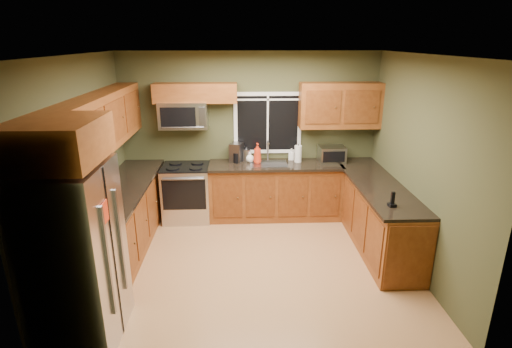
{
  "coord_description": "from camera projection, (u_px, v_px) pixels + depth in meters",
  "views": [
    {
      "loc": [
        -0.15,
        -4.72,
        2.87
      ],
      "look_at": [
        0.05,
        0.35,
        1.15
      ],
      "focal_mm": 28.0,
      "sensor_mm": 36.0,
      "label": 1
    }
  ],
  "objects": [
    {
      "name": "floor",
      "position": [
        253.0,
        263.0,
        5.39
      ],
      "size": [
        4.2,
        4.2,
        0.0
      ],
      "primitive_type": "plane",
      "color": "#A9774A",
      "rests_on": "ground"
    },
    {
      "name": "ceiling",
      "position": [
        253.0,
        55.0,
        4.52
      ],
      "size": [
        4.2,
        4.2,
        0.0
      ],
      "primitive_type": "plane",
      "rotation": [
        3.14,
        0.0,
        0.0
      ],
      "color": "white",
      "rests_on": "back_wall"
    },
    {
      "name": "back_wall",
      "position": [
        250.0,
        135.0,
        6.66
      ],
      "size": [
        4.2,
        0.0,
        4.2
      ],
      "primitive_type": "plane",
      "rotation": [
        1.57,
        0.0,
        0.0
      ],
      "color": "#3F4126",
      "rests_on": "ground"
    },
    {
      "name": "front_wall",
      "position": [
        260.0,
        235.0,
        3.25
      ],
      "size": [
        4.2,
        0.0,
        4.2
      ],
      "primitive_type": "plane",
      "rotation": [
        -1.57,
        0.0,
        0.0
      ],
      "color": "#3F4126",
      "rests_on": "ground"
    },
    {
      "name": "left_wall",
      "position": [
        82.0,
        170.0,
        4.88
      ],
      "size": [
        0.0,
        3.6,
        3.6
      ],
      "primitive_type": "plane",
      "rotation": [
        1.57,
        0.0,
        1.57
      ],
      "color": "#3F4126",
      "rests_on": "ground"
    },
    {
      "name": "right_wall",
      "position": [
        419.0,
        166.0,
        5.04
      ],
      "size": [
        0.0,
        3.6,
        3.6
      ],
      "primitive_type": "plane",
      "rotation": [
        1.57,
        0.0,
        -1.57
      ],
      "color": "#3F4126",
      "rests_on": "ground"
    },
    {
      "name": "window",
      "position": [
        268.0,
        123.0,
        6.59
      ],
      "size": [
        1.12,
        0.03,
        1.02
      ],
      "color": "white",
      "rests_on": "back_wall"
    },
    {
      "name": "base_cabinets_left",
      "position": [
        125.0,
        220.0,
        5.63
      ],
      "size": [
        0.6,
        2.65,
        0.9
      ],
      "primitive_type": "cube",
      "color": "brown",
      "rests_on": "ground"
    },
    {
      "name": "countertop_left",
      "position": [
        123.0,
        189.0,
        5.48
      ],
      "size": [
        0.65,
        2.65,
        0.04
      ],
      "primitive_type": "cube",
      "color": "black",
      "rests_on": "base_cabinets_left"
    },
    {
      "name": "base_cabinets_back",
      "position": [
        275.0,
        191.0,
        6.68
      ],
      "size": [
        2.17,
        0.6,
        0.9
      ],
      "primitive_type": "cube",
      "color": "brown",
      "rests_on": "ground"
    },
    {
      "name": "countertop_back",
      "position": [
        276.0,
        165.0,
        6.51
      ],
      "size": [
        2.17,
        0.65,
        0.04
      ],
      "primitive_type": "cube",
      "color": "black",
      "rests_on": "base_cabinets_back"
    },
    {
      "name": "base_cabinets_peninsula",
      "position": [
        375.0,
        214.0,
        5.83
      ],
      "size": [
        0.6,
        2.52,
        0.9
      ],
      "color": "brown",
      "rests_on": "ground"
    },
    {
      "name": "countertop_peninsula",
      "position": [
        376.0,
        183.0,
        5.68
      ],
      "size": [
        0.65,
        2.5,
        0.04
      ],
      "primitive_type": "cube",
      "color": "black",
      "rests_on": "base_cabinets_peninsula"
    },
    {
      "name": "upper_cabinets_left",
      "position": [
        103.0,
        121.0,
        5.17
      ],
      "size": [
        0.33,
        2.65,
        0.72
      ],
      "primitive_type": "cube",
      "color": "brown",
      "rests_on": "left_wall"
    },
    {
      "name": "upper_cabinets_back_left",
      "position": [
        195.0,
        93.0,
        6.24
      ],
      "size": [
        1.3,
        0.33,
        0.3
      ],
      "primitive_type": "cube",
      "color": "brown",
      "rests_on": "back_wall"
    },
    {
      "name": "upper_cabinets_back_right",
      "position": [
        340.0,
        105.0,
        6.4
      ],
      "size": [
        1.3,
        0.33,
        0.72
      ],
      "primitive_type": "cube",
      "color": "brown",
      "rests_on": "back_wall"
    },
    {
      "name": "upper_cabinet_over_fridge",
      "position": [
        57.0,
        141.0,
        3.44
      ],
      "size": [
        0.72,
        0.9,
        0.38
      ],
      "primitive_type": "cube",
      "color": "brown",
      "rests_on": "left_wall"
    },
    {
      "name": "refrigerator",
      "position": [
        76.0,
        256.0,
        3.81
      ],
      "size": [
        0.74,
        0.9,
        1.8
      ],
      "color": "#B7B7BC",
      "rests_on": "ground"
    },
    {
      "name": "range",
      "position": [
        187.0,
        192.0,
        6.59
      ],
      "size": [
        0.76,
        0.69,
        0.94
      ],
      "color": "#B7B7BC",
      "rests_on": "ground"
    },
    {
      "name": "microwave",
      "position": [
        184.0,
        115.0,
        6.32
      ],
      "size": [
        0.76,
        0.41,
        0.42
      ],
      "color": "#B7B7BC",
      "rests_on": "back_wall"
    },
    {
      "name": "sink",
      "position": [
        269.0,
        163.0,
        6.51
      ],
      "size": [
        0.6,
        0.42,
        0.36
      ],
      "color": "slate",
      "rests_on": "countertop_back"
    },
    {
      "name": "toaster_oven",
      "position": [
        332.0,
        154.0,
        6.56
      ],
      "size": [
        0.43,
        0.34,
        0.26
      ],
      "color": "#B7B7BC",
      "rests_on": "countertop_back"
    },
    {
      "name": "coffee_maker",
      "position": [
        237.0,
        153.0,
        6.58
      ],
      "size": [
        0.25,
        0.3,
        0.31
      ],
      "color": "slate",
      "rests_on": "countertop_back"
    },
    {
      "name": "kettle",
      "position": [
        246.0,
        155.0,
        6.61
      ],
      "size": [
        0.14,
        0.14,
        0.25
      ],
      "color": "#B7B7BC",
      "rests_on": "countertop_back"
    },
    {
      "name": "paper_towel_roll",
      "position": [
        298.0,
        154.0,
        6.56
      ],
      "size": [
        0.13,
        0.13,
        0.31
      ],
      "color": "white",
      "rests_on": "countertop_back"
    },
    {
      "name": "soap_bottle_a",
      "position": [
        257.0,
        153.0,
        6.49
      ],
      "size": [
        0.16,
        0.16,
        0.33
      ],
      "primitive_type": "imported",
      "rotation": [
        0.0,
        0.0,
        0.26
      ],
      "color": "red",
      "rests_on": "countertop_back"
    },
    {
      "name": "soap_bottle_b",
      "position": [
        291.0,
        154.0,
        6.69
      ],
      "size": [
        0.11,
        0.11,
        0.19
      ],
      "primitive_type": "imported",
      "rotation": [
        0.0,
        0.0,
        -0.23
      ],
      "color": "white",
      "rests_on": "countertop_back"
    },
    {
      "name": "soap_bottle_c",
      "position": [
        250.0,
        157.0,
        6.57
      ],
      "size": [
        0.16,
        0.16,
        0.17
      ],
      "primitive_type": "imported",
      "rotation": [
        0.0,
        0.0,
        0.28
      ],
      "color": "white",
      "rests_on": "countertop_back"
    },
    {
      "name": "cordless_phone",
      "position": [
        392.0,
        202.0,
        4.83
      ],
      "size": [
        0.1,
        0.1,
        0.19
      ],
      "color": "black",
      "rests_on": "countertop_peninsula"
    }
  ]
}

